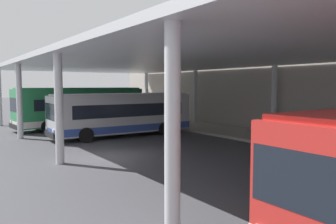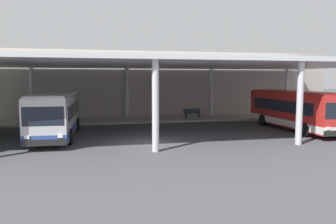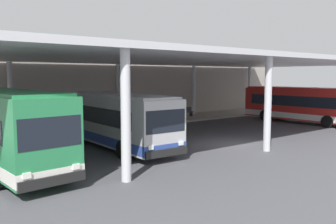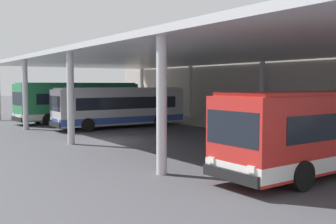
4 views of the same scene
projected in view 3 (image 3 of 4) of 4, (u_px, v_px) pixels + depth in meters
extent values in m
plane|color=#47474C|center=(232.00, 144.00, 22.01)|extent=(200.00, 200.00, 0.00)
cube|color=#A39E93|center=(129.00, 123.00, 31.11)|extent=(42.00, 4.50, 0.18)
cube|color=#ADA399|center=(110.00, 83.00, 33.28)|extent=(48.00, 1.60, 7.15)
cube|color=silver|center=(176.00, 59.00, 25.73)|extent=(40.00, 17.00, 0.30)
cylinder|color=silver|center=(126.00, 116.00, 14.04)|extent=(0.40, 0.40, 5.25)
cylinder|color=silver|center=(11.00, 97.00, 26.46)|extent=(0.40, 0.40, 5.25)
cylinder|color=silver|center=(268.00, 104.00, 19.80)|extent=(0.40, 0.40, 5.25)
cylinder|color=silver|center=(119.00, 93.00, 32.22)|extent=(0.40, 0.40, 5.25)
cylinder|color=silver|center=(194.00, 91.00, 37.97)|extent=(0.40, 0.40, 5.25)
cylinder|color=silver|center=(249.00, 89.00, 43.73)|extent=(0.40, 0.40, 5.25)
cube|color=white|center=(0.00, 151.00, 16.62)|extent=(3.20, 11.35, 0.50)
cube|color=black|center=(50.00, 132.00, 12.37)|extent=(2.30, 0.26, 1.10)
cube|color=black|center=(53.00, 181.00, 12.48)|extent=(2.46, 0.31, 0.36)
cube|color=yellow|center=(49.00, 103.00, 12.29)|extent=(1.75, 0.23, 0.28)
cube|color=white|center=(27.00, 176.00, 11.85)|extent=(0.28, 0.10, 0.20)
cube|color=white|center=(76.00, 167.00, 13.05)|extent=(0.28, 0.10, 0.20)
cylinder|color=black|center=(59.00, 165.00, 14.90)|extent=(0.34, 1.02, 1.00)
cylinder|color=black|center=(6.00, 143.00, 19.73)|extent=(0.34, 1.02, 1.00)
cube|color=#B7B7BC|center=(114.00, 118.00, 21.11)|extent=(2.81, 10.47, 2.70)
cube|color=#2D4799|center=(114.00, 135.00, 21.21)|extent=(2.83, 10.49, 0.50)
cube|color=black|center=(112.00, 113.00, 21.20)|extent=(2.79, 8.60, 0.90)
cube|color=black|center=(165.00, 121.00, 16.99)|extent=(2.30, 0.19, 1.10)
cube|color=black|center=(167.00, 153.00, 17.07)|extent=(2.45, 0.23, 0.36)
cube|color=silver|center=(113.00, 95.00, 20.97)|extent=(2.60, 10.05, 0.12)
cube|color=yellow|center=(165.00, 104.00, 16.93)|extent=(1.75, 0.17, 0.28)
cube|color=white|center=(151.00, 148.00, 16.50)|extent=(0.28, 0.09, 0.20)
cube|color=white|center=(181.00, 143.00, 17.58)|extent=(0.28, 0.09, 0.20)
cylinder|color=black|center=(123.00, 150.00, 17.94)|extent=(0.31, 1.01, 1.00)
cylinder|color=black|center=(162.00, 144.00, 19.41)|extent=(0.31, 1.01, 1.00)
cylinder|color=black|center=(75.00, 134.00, 22.77)|extent=(0.31, 1.01, 1.00)
cylinder|color=black|center=(110.00, 131.00, 24.24)|extent=(0.31, 1.01, 1.00)
cube|color=red|center=(300.00, 104.00, 32.09)|extent=(2.55, 10.41, 2.70)
cube|color=white|center=(300.00, 115.00, 32.20)|extent=(2.57, 10.43, 0.50)
cube|color=black|center=(299.00, 100.00, 32.18)|extent=(2.58, 8.54, 0.90)
cube|color=red|center=(301.00, 88.00, 31.95)|extent=(2.34, 9.99, 0.12)
cylinder|color=black|center=(327.00, 122.00, 28.95)|extent=(0.28, 1.00, 1.00)
cylinder|color=black|center=(265.00, 115.00, 33.69)|extent=(0.28, 1.00, 1.00)
cylinder|color=black|center=(280.00, 113.00, 35.20)|extent=(0.28, 1.00, 1.00)
cube|color=#383D47|center=(186.00, 112.00, 35.14)|extent=(1.80, 0.44, 0.08)
cube|color=#383D47|center=(184.00, 110.00, 35.27)|extent=(1.80, 0.06, 0.44)
cube|color=#2D2D33|center=(180.00, 115.00, 34.73)|extent=(0.10, 0.36, 0.45)
cube|color=#2D2D33|center=(191.00, 114.00, 35.60)|extent=(0.10, 0.36, 0.45)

